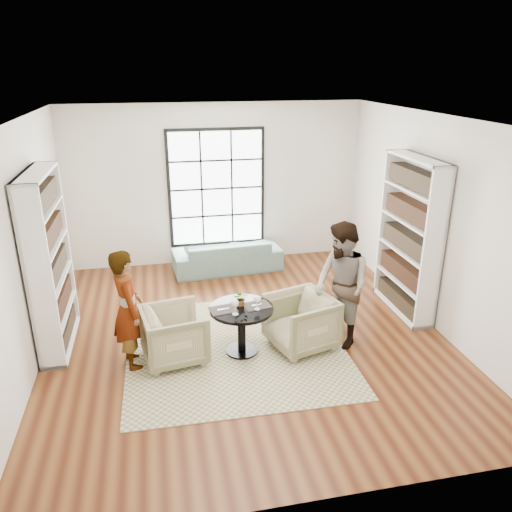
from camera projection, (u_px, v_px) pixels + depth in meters
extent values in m
plane|color=brown|center=(246.00, 334.00, 7.16)|extent=(6.00, 6.00, 0.00)
plane|color=silver|center=(216.00, 185.00, 9.36)|extent=(5.50, 0.00, 5.50)
plane|color=silver|center=(25.00, 250.00, 6.10)|extent=(0.00, 6.00, 6.00)
plane|color=silver|center=(434.00, 223.00, 7.14)|extent=(0.00, 6.00, 6.00)
plane|color=silver|center=(316.00, 357.00, 3.88)|extent=(5.50, 0.00, 5.50)
plane|color=white|center=(245.00, 119.00, 6.08)|extent=(6.00, 6.00, 0.00)
cube|color=black|center=(216.00, 188.00, 9.36)|extent=(1.82, 0.06, 2.22)
cube|color=white|center=(217.00, 188.00, 9.33)|extent=(1.70, 0.02, 2.10)
cube|color=#B8AA8A|center=(236.00, 348.00, 6.82)|extent=(2.95, 2.95, 0.01)
cylinder|color=black|center=(242.00, 351.00, 6.71)|extent=(0.43, 0.43, 0.04)
cylinder|color=black|center=(242.00, 331.00, 6.60)|extent=(0.11, 0.11, 0.59)
cylinder|color=black|center=(241.00, 309.00, 6.48)|extent=(0.84, 0.84, 0.04)
imported|color=slate|center=(227.00, 255.00, 9.32)|extent=(2.04, 0.93, 0.58)
imported|color=tan|center=(175.00, 335.00, 6.44)|extent=(0.91, 0.89, 0.72)
imported|color=tan|center=(301.00, 322.00, 6.73)|extent=(1.01, 0.99, 0.75)
imported|color=gray|center=(128.00, 310.00, 6.18)|extent=(0.51, 0.65, 1.57)
imported|color=gray|center=(341.00, 286.00, 6.66)|extent=(0.82, 0.96, 1.73)
cube|color=black|center=(223.00, 310.00, 6.41)|extent=(0.38, 0.32, 0.01)
cube|color=black|center=(257.00, 305.00, 6.53)|extent=(0.38, 0.32, 0.01)
cylinder|color=silver|center=(235.00, 314.00, 6.30)|extent=(0.08, 0.08, 0.01)
cylinder|color=silver|center=(235.00, 310.00, 6.27)|extent=(0.01, 0.01, 0.12)
sphere|color=maroon|center=(235.00, 303.00, 6.24)|extent=(0.09, 0.09, 0.09)
ellipsoid|color=white|center=(235.00, 303.00, 6.24)|extent=(0.10, 0.10, 0.11)
cylinder|color=silver|center=(257.00, 309.00, 6.43)|extent=(0.07, 0.07, 0.01)
cylinder|color=silver|center=(257.00, 305.00, 6.41)|extent=(0.01, 0.01, 0.11)
sphere|color=maroon|center=(257.00, 299.00, 6.38)|extent=(0.08, 0.08, 0.08)
ellipsoid|color=white|center=(257.00, 299.00, 6.38)|extent=(0.09, 0.09, 0.10)
imported|color=gray|center=(241.00, 298.00, 6.50)|extent=(0.20, 0.18, 0.20)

